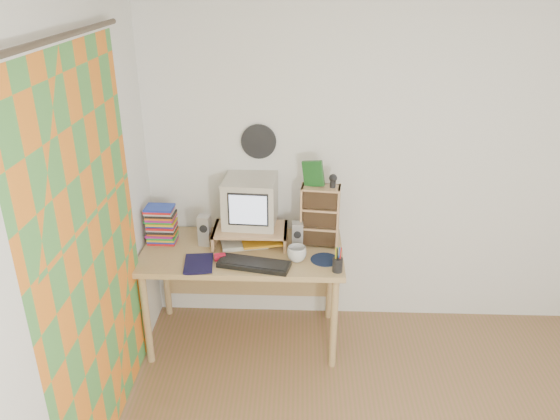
# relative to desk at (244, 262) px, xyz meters

# --- Properties ---
(back_wall) EXTENTS (3.50, 0.00, 3.50)m
(back_wall) POSITION_rel_desk_xyz_m (1.03, 0.31, 0.63)
(back_wall) COLOR white
(back_wall) RESTS_ON floor
(left_wall) EXTENTS (0.00, 3.50, 3.50)m
(left_wall) POSITION_rel_desk_xyz_m (-0.72, -1.44, 0.63)
(left_wall) COLOR white
(left_wall) RESTS_ON floor
(curtain) EXTENTS (0.00, 2.20, 2.20)m
(curtain) POSITION_rel_desk_xyz_m (-0.68, -0.96, 0.53)
(curtain) COLOR orange
(curtain) RESTS_ON left_wall
(wall_disc) EXTENTS (0.25, 0.02, 0.25)m
(wall_disc) POSITION_rel_desk_xyz_m (0.10, 0.29, 0.81)
(wall_disc) COLOR black
(wall_disc) RESTS_ON back_wall
(desk) EXTENTS (1.40, 0.70, 0.75)m
(desk) POSITION_rel_desk_xyz_m (0.00, 0.00, 0.00)
(desk) COLOR tan
(desk) RESTS_ON floor
(monitor_riser) EXTENTS (0.52, 0.30, 0.12)m
(monitor_riser) POSITION_rel_desk_xyz_m (0.05, 0.04, 0.23)
(monitor_riser) COLOR tan
(monitor_riser) RESTS_ON desk
(crt_monitor) EXTENTS (0.38, 0.38, 0.34)m
(crt_monitor) POSITION_rel_desk_xyz_m (0.05, 0.09, 0.42)
(crt_monitor) COLOR beige
(crt_monitor) RESTS_ON monitor_riser
(speaker_left) EXTENTS (0.09, 0.09, 0.22)m
(speaker_left) POSITION_rel_desk_xyz_m (-0.27, 0.01, 0.24)
(speaker_left) COLOR #A0A0A4
(speaker_left) RESTS_ON desk
(speaker_right) EXTENTS (0.08, 0.08, 0.20)m
(speaker_right) POSITION_rel_desk_xyz_m (0.38, -0.04, 0.24)
(speaker_right) COLOR #A0A0A4
(speaker_right) RESTS_ON desk
(keyboard) EXTENTS (0.50, 0.26, 0.03)m
(keyboard) POSITION_rel_desk_xyz_m (0.10, -0.29, 0.15)
(keyboard) COLOR black
(keyboard) RESTS_ON desk
(dvd_stack) EXTENTS (0.20, 0.14, 0.28)m
(dvd_stack) POSITION_rel_desk_xyz_m (-0.58, 0.03, 0.27)
(dvd_stack) COLOR brown
(dvd_stack) RESTS_ON desk
(cd_rack) EXTENTS (0.28, 0.17, 0.44)m
(cd_rack) POSITION_rel_desk_xyz_m (0.54, 0.04, 0.35)
(cd_rack) COLOR tan
(cd_rack) RESTS_ON desk
(mug) EXTENTS (0.15, 0.15, 0.10)m
(mug) POSITION_rel_desk_xyz_m (0.38, -0.20, 0.19)
(mug) COLOR silver
(mug) RESTS_ON desk
(diary) EXTENTS (0.25, 0.20, 0.05)m
(diary) POSITION_rel_desk_xyz_m (-0.36, -0.30, 0.16)
(diary) COLOR black
(diary) RESTS_ON desk
(mousepad) EXTENTS (0.22, 0.22, 0.00)m
(mousepad) POSITION_rel_desk_xyz_m (0.57, -0.18, 0.14)
(mousepad) COLOR #0F1933
(mousepad) RESTS_ON desk
(pen_cup) EXTENTS (0.07, 0.07, 0.13)m
(pen_cup) POSITION_rel_desk_xyz_m (0.65, -0.33, 0.20)
(pen_cup) COLOR black
(pen_cup) RESTS_ON desk
(papers) EXTENTS (0.37, 0.30, 0.04)m
(papers) POSITION_rel_desk_xyz_m (0.05, 0.04, 0.16)
(papers) COLOR silver
(papers) RESTS_ON desk
(red_box) EXTENTS (0.09, 0.06, 0.04)m
(red_box) POSITION_rel_desk_xyz_m (-0.14, -0.21, 0.15)
(red_box) COLOR red
(red_box) RESTS_ON desk
(game_box) EXTENTS (0.14, 0.07, 0.18)m
(game_box) POSITION_rel_desk_xyz_m (0.49, 0.06, 0.66)
(game_box) COLOR #164F1B
(game_box) RESTS_ON cd_rack
(webcam) EXTENTS (0.06, 0.06, 0.10)m
(webcam) POSITION_rel_desk_xyz_m (0.62, 0.04, 0.62)
(webcam) COLOR black
(webcam) RESTS_ON cd_rack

